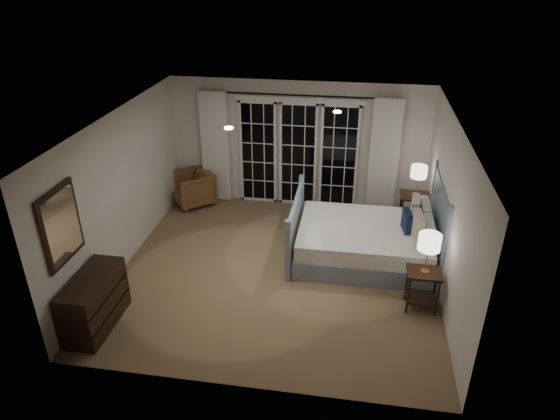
# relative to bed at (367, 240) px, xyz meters

# --- Properties ---
(floor) EXTENTS (5.00, 5.00, 0.00)m
(floor) POSITION_rel_bed_xyz_m (-1.41, -0.59, -0.34)
(floor) COLOR #89674A
(floor) RESTS_ON ground
(ceiling) EXTENTS (5.00, 5.00, 0.00)m
(ceiling) POSITION_rel_bed_xyz_m (-1.41, -0.59, 2.16)
(ceiling) COLOR silver
(ceiling) RESTS_ON wall_back
(wall_left) EXTENTS (0.02, 5.00, 2.50)m
(wall_left) POSITION_rel_bed_xyz_m (-3.91, -0.59, 0.91)
(wall_left) COLOR silver
(wall_left) RESTS_ON floor
(wall_right) EXTENTS (0.02, 5.00, 2.50)m
(wall_right) POSITION_rel_bed_xyz_m (1.09, -0.59, 0.91)
(wall_right) COLOR silver
(wall_right) RESTS_ON floor
(wall_back) EXTENTS (5.00, 0.02, 2.50)m
(wall_back) POSITION_rel_bed_xyz_m (-1.41, 1.91, 0.91)
(wall_back) COLOR silver
(wall_back) RESTS_ON floor
(wall_front) EXTENTS (5.00, 0.02, 2.50)m
(wall_front) POSITION_rel_bed_xyz_m (-1.41, -3.09, 0.91)
(wall_front) COLOR silver
(wall_front) RESTS_ON floor
(french_doors) EXTENTS (2.50, 0.04, 2.20)m
(french_doors) POSITION_rel_bed_xyz_m (-1.41, 1.87, 0.75)
(french_doors) COLOR black
(french_doors) RESTS_ON wall_back
(curtain_rod) EXTENTS (3.50, 0.03, 0.03)m
(curtain_rod) POSITION_rel_bed_xyz_m (-1.41, 1.81, 1.91)
(curtain_rod) COLOR black
(curtain_rod) RESTS_ON wall_back
(curtain_left) EXTENTS (0.55, 0.10, 2.25)m
(curtain_left) POSITION_rel_bed_xyz_m (-3.06, 1.79, 0.81)
(curtain_left) COLOR white
(curtain_left) RESTS_ON curtain_rod
(curtain_right) EXTENTS (0.55, 0.10, 2.25)m
(curtain_right) POSITION_rel_bed_xyz_m (0.24, 1.79, 0.81)
(curtain_right) COLOR white
(curtain_right) RESTS_ON curtain_rod
(downlight_a) EXTENTS (0.12, 0.12, 0.01)m
(downlight_a) POSITION_rel_bed_xyz_m (-0.61, 0.01, 2.15)
(downlight_a) COLOR white
(downlight_a) RESTS_ON ceiling
(downlight_b) EXTENTS (0.12, 0.12, 0.01)m
(downlight_b) POSITION_rel_bed_xyz_m (-2.01, -0.99, 2.15)
(downlight_b) COLOR white
(downlight_b) RESTS_ON ceiling
(bed) EXTENTS (2.37, 1.71, 1.39)m
(bed) POSITION_rel_bed_xyz_m (0.00, 0.00, 0.00)
(bed) COLOR gray
(bed) RESTS_ON floor
(nightstand_left) EXTENTS (0.48, 0.38, 0.62)m
(nightstand_left) POSITION_rel_bed_xyz_m (0.78, -1.22, 0.07)
(nightstand_left) COLOR black
(nightstand_left) RESTS_ON floor
(nightstand_right) EXTENTS (0.55, 0.44, 0.71)m
(nightstand_right) POSITION_rel_bed_xyz_m (0.83, 1.13, 0.13)
(nightstand_right) COLOR black
(nightstand_right) RESTS_ON floor
(lamp_left) EXTENTS (0.31, 0.31, 0.60)m
(lamp_left) POSITION_rel_bed_xyz_m (0.78, -1.22, 0.76)
(lamp_left) COLOR tan
(lamp_left) RESTS_ON nightstand_left
(lamp_right) EXTENTS (0.29, 0.29, 0.56)m
(lamp_right) POSITION_rel_bed_xyz_m (0.83, 1.13, 0.81)
(lamp_right) COLOR tan
(lamp_right) RESTS_ON nightstand_right
(armchair) EXTENTS (1.07, 1.07, 0.70)m
(armchair) POSITION_rel_bed_xyz_m (-3.51, 1.51, 0.01)
(armchair) COLOR brown
(armchair) RESTS_ON floor
(dresser) EXTENTS (0.47, 1.11, 0.78)m
(dresser) POSITION_rel_bed_xyz_m (-3.64, -2.32, 0.05)
(dresser) COLOR black
(dresser) RESTS_ON floor
(mirror) EXTENTS (0.05, 0.85, 1.00)m
(mirror) POSITION_rel_bed_xyz_m (-3.88, -2.32, 1.21)
(mirror) COLOR black
(mirror) RESTS_ON wall_left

